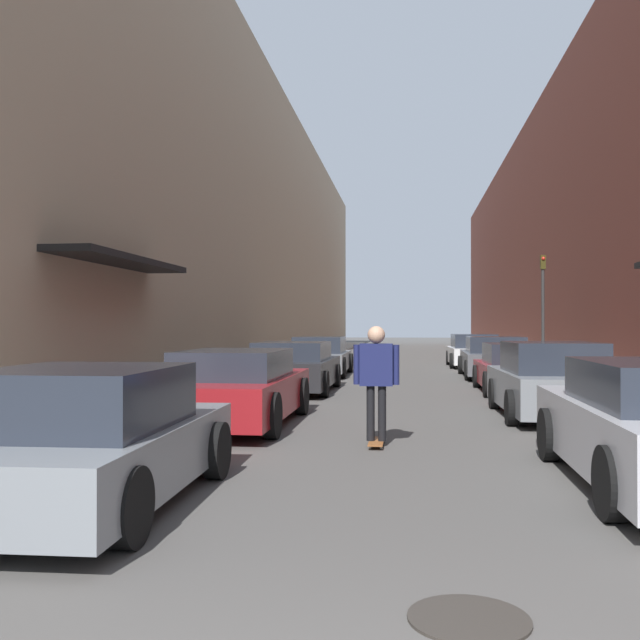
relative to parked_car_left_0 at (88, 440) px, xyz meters
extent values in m
plane|color=#4C4947|center=(2.80, 20.96, -0.61)|extent=(139.58, 139.58, 0.00)
cube|color=#A3A099|center=(-1.97, 27.31, -0.55)|extent=(1.80, 63.45, 0.12)
cube|color=#A3A099|center=(7.57, 27.31, -0.55)|extent=(1.80, 63.45, 0.12)
cube|color=tan|center=(-4.87, 27.31, 5.72)|extent=(4.00, 63.45, 12.67)
cube|color=black|center=(-2.47, 6.69, 2.29)|extent=(1.00, 4.80, 0.12)
cube|color=brown|center=(10.47, 27.31, 5.08)|extent=(4.00, 63.45, 11.38)
cube|color=gray|center=(0.00, 0.06, -0.16)|extent=(1.90, 3.98, 0.57)
cube|color=#232833|center=(0.00, -0.14, 0.40)|extent=(1.63, 2.09, 0.55)
cylinder|color=black|center=(-0.88, 1.28, -0.30)|extent=(0.18, 0.62, 0.62)
cylinder|color=black|center=(0.88, 1.28, -0.30)|extent=(0.18, 0.62, 0.62)
cylinder|color=black|center=(0.88, -1.16, -0.30)|extent=(0.18, 0.62, 0.62)
cube|color=maroon|center=(0.09, 5.46, -0.11)|extent=(1.81, 4.69, 0.62)
cube|color=#232833|center=(0.09, 5.23, 0.42)|extent=(1.59, 2.44, 0.45)
cylinder|color=black|center=(-0.79, 6.91, -0.27)|extent=(0.18, 0.69, 0.69)
cylinder|color=black|center=(0.96, 6.91, -0.27)|extent=(0.18, 0.69, 0.69)
cylinder|color=black|center=(-0.79, 4.01, -0.27)|extent=(0.18, 0.69, 0.69)
cylinder|color=black|center=(0.96, 4.01, -0.27)|extent=(0.18, 0.69, 0.69)
cube|color=#232326|center=(0.07, 11.50, -0.12)|extent=(1.92, 4.51, 0.65)
cube|color=#232833|center=(0.07, 11.28, 0.42)|extent=(1.69, 2.35, 0.44)
cylinder|color=black|center=(-0.87, 12.90, -0.30)|extent=(0.18, 0.62, 0.62)
cylinder|color=black|center=(1.00, 12.90, -0.30)|extent=(0.18, 0.62, 0.62)
cylinder|color=black|center=(-0.87, 10.11, -0.30)|extent=(0.18, 0.62, 0.62)
cylinder|color=black|center=(1.00, 10.11, -0.30)|extent=(0.18, 0.62, 0.62)
cube|color=gray|center=(0.00, 17.44, -0.14)|extent=(1.85, 4.65, 0.58)
cube|color=#232833|center=(0.00, 17.21, 0.42)|extent=(1.60, 2.43, 0.53)
cylinder|color=black|center=(-0.86, 18.88, -0.28)|extent=(0.18, 0.67, 0.67)
cylinder|color=black|center=(0.87, 18.88, -0.28)|extent=(0.18, 0.67, 0.67)
cylinder|color=black|center=(-0.86, 16.01, -0.28)|extent=(0.18, 0.67, 0.67)
cylinder|color=black|center=(0.87, 16.01, -0.28)|extent=(0.18, 0.67, 0.67)
cylinder|color=black|center=(4.67, 2.81, -0.29)|extent=(0.18, 0.65, 0.65)
cylinder|color=black|center=(4.67, 0.05, -0.29)|extent=(0.18, 0.65, 0.65)
cube|color=gray|center=(5.50, 7.09, -0.11)|extent=(1.81, 4.00, 0.66)
cube|color=#232833|center=(5.50, 6.90, 0.49)|extent=(1.57, 2.09, 0.54)
cylinder|color=black|center=(4.65, 8.32, -0.31)|extent=(0.18, 0.61, 0.61)
cylinder|color=black|center=(6.35, 8.32, -0.31)|extent=(0.18, 0.61, 0.61)
cylinder|color=black|center=(4.65, 5.87, -0.31)|extent=(0.18, 0.61, 0.61)
cylinder|color=black|center=(6.35, 5.87, -0.31)|extent=(0.18, 0.61, 0.61)
cube|color=maroon|center=(5.71, 11.89, -0.17)|extent=(1.94, 4.29, 0.55)
cube|color=#232833|center=(5.71, 11.68, 0.36)|extent=(1.71, 2.23, 0.51)
cylinder|color=black|center=(4.76, 13.22, -0.31)|extent=(0.18, 0.61, 0.61)
cylinder|color=black|center=(6.65, 13.22, -0.31)|extent=(0.18, 0.61, 0.61)
cylinder|color=black|center=(4.76, 10.56, -0.31)|extent=(0.18, 0.61, 0.61)
cylinder|color=black|center=(6.65, 10.56, -0.31)|extent=(0.18, 0.61, 0.61)
cube|color=#515459|center=(5.67, 17.13, -0.12)|extent=(2.03, 4.74, 0.64)
cube|color=#232833|center=(5.67, 16.90, 0.45)|extent=(1.75, 2.48, 0.50)
cylinder|color=black|center=(4.72, 18.59, -0.30)|extent=(0.18, 0.63, 0.63)
cylinder|color=black|center=(6.61, 18.59, -0.30)|extent=(0.18, 0.63, 0.63)
cylinder|color=black|center=(4.72, 15.68, -0.30)|extent=(0.18, 0.63, 0.63)
cylinder|color=black|center=(6.61, 15.68, -0.30)|extent=(0.18, 0.63, 0.63)
cube|color=silver|center=(5.51, 22.88, -0.14)|extent=(1.96, 4.31, 0.62)
cube|color=#232833|center=(5.51, 22.67, 0.44)|extent=(1.69, 2.25, 0.54)
cylinder|color=black|center=(4.60, 24.21, -0.31)|extent=(0.18, 0.60, 0.60)
cylinder|color=black|center=(6.42, 24.21, -0.31)|extent=(0.18, 0.60, 0.60)
cylinder|color=black|center=(4.60, 21.56, -0.31)|extent=(0.18, 0.60, 0.60)
cylinder|color=black|center=(6.42, 21.56, -0.31)|extent=(0.18, 0.60, 0.60)
cube|color=brown|center=(2.51, 3.60, -0.55)|extent=(0.20, 0.78, 0.02)
cylinder|color=beige|center=(2.43, 3.85, -0.58)|extent=(0.03, 0.06, 0.06)
cylinder|color=beige|center=(2.58, 3.85, -0.58)|extent=(0.03, 0.06, 0.06)
cylinder|color=beige|center=(2.43, 3.35, -0.58)|extent=(0.03, 0.06, 0.06)
cylinder|color=beige|center=(2.58, 3.35, -0.58)|extent=(0.03, 0.06, 0.06)
cylinder|color=black|center=(2.43, 3.60, -0.16)|extent=(0.11, 0.11, 0.76)
cylinder|color=black|center=(2.59, 3.60, -0.16)|extent=(0.11, 0.11, 0.76)
cube|color=#191E4C|center=(2.51, 3.60, 0.52)|extent=(0.45, 0.20, 0.58)
sphere|color=tan|center=(2.51, 3.60, 0.93)|extent=(0.24, 0.24, 0.24)
cylinder|color=#191E4C|center=(2.24, 3.60, 0.52)|extent=(0.09, 0.09, 0.55)
cylinder|color=#191E4C|center=(2.78, 3.60, 0.52)|extent=(0.09, 0.09, 0.55)
cylinder|color=#332D28|center=(3.30, -2.17, -0.60)|extent=(0.70, 0.70, 0.02)
cylinder|color=#2D2D2D|center=(7.23, 17.34, 1.41)|extent=(0.10, 0.10, 3.81)
cube|color=#332D0F|center=(7.23, 17.34, 3.10)|extent=(0.16, 0.16, 0.45)
sphere|color=red|center=(7.23, 17.25, 3.21)|extent=(0.11, 0.11, 0.11)
camera|label=1|loc=(2.97, -6.29, 1.06)|focal=40.00mm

